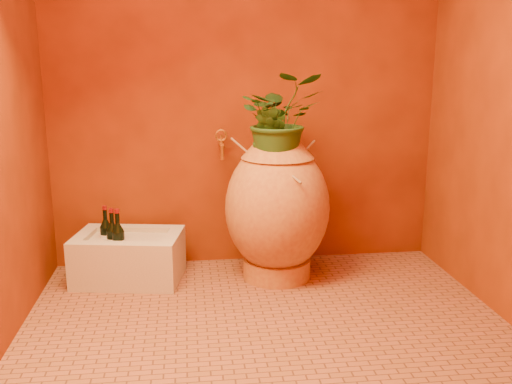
{
  "coord_description": "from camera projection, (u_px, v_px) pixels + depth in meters",
  "views": [
    {
      "loc": [
        -0.38,
        -2.67,
        1.34
      ],
      "look_at": [
        -0.01,
        0.35,
        0.62
      ],
      "focal_mm": 40.0,
      "sensor_mm": 36.0,
      "label": 1
    }
  ],
  "objects": [
    {
      "name": "amphora",
      "position": [
        277.0,
        207.0,
        3.48
      ],
      "size": [
        0.7,
        0.7,
        0.91
      ],
      "rotation": [
        0.0,
        0.0,
        0.1
      ],
      "color": "#B98234",
      "rests_on": "floor"
    },
    {
      "name": "wine_bottle_a",
      "position": [
        119.0,
        242.0,
        3.38
      ],
      "size": [
        0.08,
        0.08,
        0.31
      ],
      "color": "black",
      "rests_on": "stone_basin"
    },
    {
      "name": "wall_back",
      "position": [
        245.0,
        72.0,
        3.61
      ],
      "size": [
        2.5,
        0.02,
        2.5
      ],
      "primitive_type": "cube",
      "color": "#5E1F05",
      "rests_on": "ground"
    },
    {
      "name": "stone_basin",
      "position": [
        129.0,
        258.0,
        3.5
      ],
      "size": [
        0.7,
        0.54,
        0.29
      ],
      "rotation": [
        0.0,
        0.0,
        -0.18
      ],
      "color": "beige",
      "rests_on": "floor"
    },
    {
      "name": "wine_bottle_b",
      "position": [
        106.0,
        236.0,
        3.51
      ],
      "size": [
        0.07,
        0.07,
        0.3
      ],
      "color": "black",
      "rests_on": "stone_basin"
    },
    {
      "name": "floor",
      "position": [
        266.0,
        325.0,
        2.93
      ],
      "size": [
        2.5,
        2.5,
        0.0
      ],
      "primitive_type": "plane",
      "color": "brown",
      "rests_on": "ground"
    },
    {
      "name": "wine_bottle_c",
      "position": [
        113.0,
        240.0,
        3.42
      ],
      "size": [
        0.08,
        0.08,
        0.31
      ],
      "color": "black",
      "rests_on": "stone_basin"
    },
    {
      "name": "plant_side",
      "position": [
        270.0,
        139.0,
        3.33
      ],
      "size": [
        0.27,
        0.27,
        0.39
      ],
      "primitive_type": "imported",
      "rotation": [
        0.0,
        0.0,
        -0.88
      ],
      "color": "#204518",
      "rests_on": "amphora"
    },
    {
      "name": "plant_main",
      "position": [
        280.0,
        119.0,
        3.33
      ],
      "size": [
        0.5,
        0.44,
        0.54
      ],
      "primitive_type": "imported",
      "rotation": [
        0.0,
        0.0,
        0.05
      ],
      "color": "#204518",
      "rests_on": "amphora"
    },
    {
      "name": "wall_tap",
      "position": [
        221.0,
        143.0,
        3.6
      ],
      "size": [
        0.08,
        0.17,
        0.18
      ],
      "color": "#B48829",
      "rests_on": "wall_back"
    }
  ]
}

